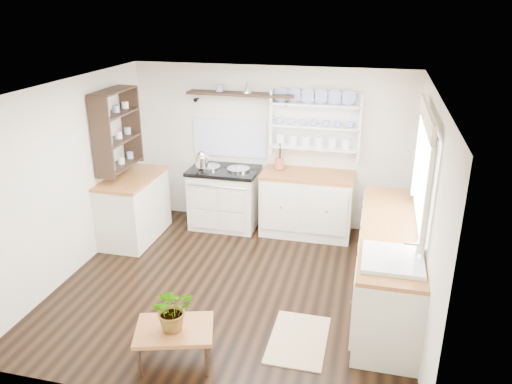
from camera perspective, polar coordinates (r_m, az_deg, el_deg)
floor at (r=5.96m, az=-2.42°, el=-10.60°), size 4.00×3.80×0.01m
wall_back at (r=7.19m, az=1.62°, el=5.14°), size 4.00×0.02×2.30m
wall_right at (r=5.28m, az=18.75°, el=-2.13°), size 0.02×3.80×2.30m
wall_left at (r=6.28m, az=-20.43°, el=1.34°), size 0.02×3.80×2.30m
ceiling at (r=5.13m, az=-2.82°, el=11.76°), size 4.00×3.80×0.01m
window at (r=5.27m, az=18.61°, el=2.68°), size 0.08×1.55×1.22m
aga_cooker at (r=7.26m, az=-3.62°, el=-0.58°), size 0.98×0.69×0.91m
back_cabinets at (r=7.04m, az=5.82°, el=-1.27°), size 1.27×0.63×0.90m
right_cabinets at (r=5.64m, az=14.80°, el=-7.93°), size 0.62×2.43×0.90m
belfast_sink at (r=4.82m, az=15.21°, el=-8.66°), size 0.55×0.60×0.45m
left_cabinets at (r=7.08m, az=-13.77°, el=-1.66°), size 0.62×1.13×0.90m
plate_rack at (r=6.95m, az=6.89°, el=7.89°), size 1.20×0.22×0.90m
high_shelf at (r=6.99m, az=-1.80°, el=11.07°), size 1.50×0.29×0.16m
left_shelving at (r=6.81m, az=-15.63°, el=6.94°), size 0.28×0.80×1.05m
kettle at (r=7.04m, az=-6.20°, el=3.77°), size 0.19×0.19×0.23m
utensil_crock at (r=7.00m, az=2.65°, el=3.27°), size 0.13×0.13×0.15m
center_table at (r=4.74m, az=-9.30°, el=-15.54°), size 0.80×0.67×0.37m
potted_plant at (r=4.59m, az=-9.49°, el=-13.02°), size 0.49×0.47×0.41m
floor_rug at (r=5.14m, az=4.86°, el=-16.45°), size 0.55×0.85×0.02m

